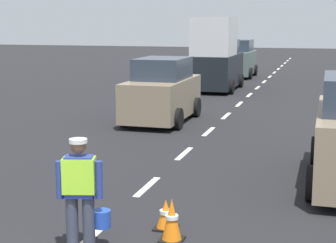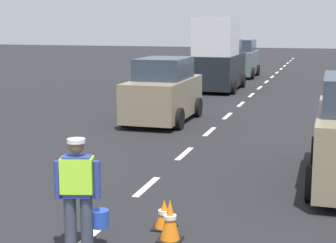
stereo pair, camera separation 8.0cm
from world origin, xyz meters
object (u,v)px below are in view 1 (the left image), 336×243
(delivery_truck, at_px, (216,57))
(car_oncoming_third, at_px, (238,60))
(car_oncoming_lead, at_px, (162,92))
(traffic_cone_far, at_px, (172,220))
(road_worker, at_px, (81,189))
(traffic_cone_near, at_px, (166,214))

(delivery_truck, relative_size, car_oncoming_third, 1.20)
(car_oncoming_lead, bearing_deg, delivery_truck, 89.69)
(traffic_cone_far, relative_size, delivery_truck, 0.15)
(car_oncoming_lead, bearing_deg, road_worker, -79.49)
(road_worker, bearing_deg, delivery_truck, 95.60)
(car_oncoming_lead, distance_m, car_oncoming_third, 16.07)
(road_worker, relative_size, car_oncoming_lead, 0.41)
(car_oncoming_lead, xyz_separation_m, car_oncoming_third, (0.01, 16.07, 0.06))
(traffic_cone_near, xyz_separation_m, delivery_truck, (-2.85, 18.43, 1.37))
(traffic_cone_near, relative_size, car_oncoming_third, 0.13)
(road_worker, distance_m, car_oncoming_lead, 10.80)
(road_worker, xyz_separation_m, car_oncoming_third, (-1.96, 26.69, 0.12))
(road_worker, height_order, car_oncoming_third, car_oncoming_third)
(car_oncoming_third, bearing_deg, traffic_cone_far, -83.16)
(delivery_truck, xyz_separation_m, car_oncoming_third, (-0.04, 7.09, -0.56))
(road_worker, relative_size, delivery_truck, 0.36)
(road_worker, xyz_separation_m, delivery_truck, (-1.92, 19.59, 0.68))
(traffic_cone_far, distance_m, car_oncoming_third, 26.18)
(car_oncoming_lead, height_order, car_oncoming_third, car_oncoming_third)
(traffic_cone_near, height_order, car_oncoming_third, car_oncoming_third)
(car_oncoming_third, bearing_deg, car_oncoming_lead, -90.03)
(traffic_cone_far, relative_size, car_oncoming_third, 0.17)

